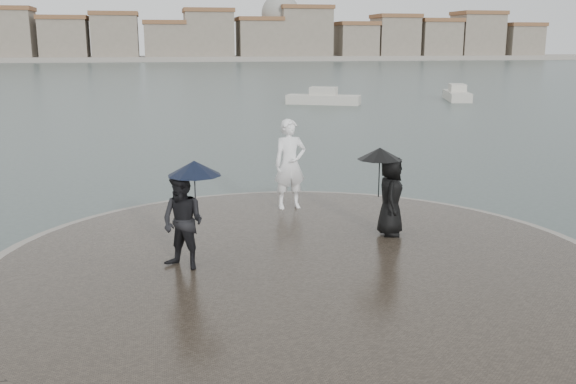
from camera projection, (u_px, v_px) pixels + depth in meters
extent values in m
plane|color=#2B3835|center=(354.00, 363.00, 9.28)|extent=(400.00, 400.00, 0.00)
cylinder|color=gray|center=(301.00, 271.00, 12.59)|extent=(12.50, 12.50, 0.32)
cylinder|color=#2D261E|center=(301.00, 270.00, 12.58)|extent=(11.90, 11.90, 0.36)
imported|color=white|center=(290.00, 164.00, 16.32)|extent=(0.89, 0.63, 2.30)
imported|color=black|center=(183.00, 222.00, 11.95)|extent=(1.11, 1.07, 1.80)
cylinder|color=black|center=(195.00, 197.00, 11.99)|extent=(0.02, 0.02, 0.90)
cone|color=black|center=(194.00, 168.00, 11.87)|extent=(1.01, 1.01, 0.28)
imported|color=black|center=(391.00, 196.00, 14.07)|extent=(0.83, 1.00, 1.76)
cylinder|color=black|center=(379.00, 177.00, 14.02)|extent=(0.02, 0.02, 0.90)
cone|color=black|center=(380.00, 153.00, 13.91)|extent=(0.99, 0.99, 0.26)
cube|color=gray|center=(165.00, 59.00, 164.71)|extent=(260.00, 20.00, 1.20)
cube|color=gray|center=(8.00, 37.00, 153.44)|extent=(12.00, 10.00, 12.00)
cube|color=brown|center=(5.00, 8.00, 151.97)|extent=(12.60, 10.60, 1.00)
cube|color=gray|center=(65.00, 41.00, 156.19)|extent=(11.00, 10.00, 10.00)
cube|color=brown|center=(63.00, 18.00, 154.94)|extent=(11.60, 10.60, 1.00)
cube|color=gray|center=(115.00, 39.00, 158.41)|extent=(11.00, 10.00, 11.00)
cube|color=brown|center=(114.00, 14.00, 157.05)|extent=(11.60, 10.60, 1.00)
cube|color=gray|center=(165.00, 43.00, 160.97)|extent=(10.00, 10.00, 9.00)
cube|color=brown|center=(164.00, 23.00, 159.83)|extent=(10.60, 10.60, 1.00)
cube|color=gray|center=(209.00, 37.00, 162.76)|extent=(12.00, 10.00, 12.00)
cube|color=brown|center=(208.00, 10.00, 161.29)|extent=(12.60, 10.60, 1.00)
cube|color=gray|center=(259.00, 41.00, 165.51)|extent=(11.00, 10.00, 10.00)
cube|color=brown|center=(259.00, 19.00, 164.27)|extent=(11.60, 10.60, 1.00)
cube|color=gray|center=(305.00, 35.00, 167.50)|extent=(13.00, 10.00, 13.00)
cube|color=brown|center=(305.00, 7.00, 165.92)|extent=(13.60, 10.60, 1.00)
cube|color=gray|center=(356.00, 43.00, 170.68)|extent=(10.00, 10.00, 9.00)
cube|color=brown|center=(356.00, 24.00, 169.54)|extent=(10.60, 10.60, 1.00)
cube|color=gray|center=(395.00, 39.00, 172.59)|extent=(11.00, 10.00, 11.00)
cube|color=brown|center=(396.00, 16.00, 171.22)|extent=(11.60, 10.60, 1.00)
cube|color=gray|center=(436.00, 41.00, 175.03)|extent=(11.00, 10.00, 10.00)
cube|color=brown|center=(437.00, 20.00, 173.78)|extent=(11.60, 10.60, 1.00)
cube|color=gray|center=(477.00, 38.00, 177.13)|extent=(12.00, 10.00, 12.00)
cube|color=brown|center=(479.00, 13.00, 175.66)|extent=(12.60, 10.60, 1.00)
cube|color=gray|center=(519.00, 43.00, 180.00)|extent=(10.00, 10.00, 9.00)
cube|color=brown|center=(521.00, 25.00, 178.86)|extent=(10.60, 10.60, 1.00)
sphere|color=gray|center=(281.00, 14.00, 167.00)|extent=(10.00, 10.00, 10.00)
cube|color=beige|center=(457.00, 97.00, 51.90)|extent=(3.19, 5.73, 0.90)
cube|color=beige|center=(457.00, 90.00, 51.77)|extent=(1.75, 2.27, 0.90)
cube|color=beige|center=(323.00, 101.00, 48.36)|extent=(5.66, 3.79, 0.90)
cube|color=beige|center=(323.00, 93.00, 48.22)|extent=(2.32, 1.94, 0.90)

